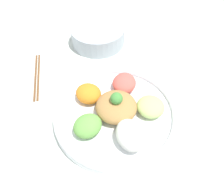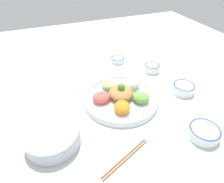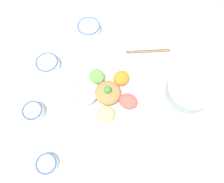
# 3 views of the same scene
# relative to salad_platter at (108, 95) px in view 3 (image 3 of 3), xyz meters

# --- Properties ---
(ground_plane) EXTENTS (2.40, 2.40, 0.00)m
(ground_plane) POSITION_rel_salad_platter_xyz_m (0.01, 0.04, -0.03)
(ground_plane) COLOR silver
(salad_platter) EXTENTS (0.36, 0.36, 0.10)m
(salad_platter) POSITION_rel_salad_platter_xyz_m (0.00, 0.00, 0.00)
(salad_platter) COLOR white
(salad_platter) RESTS_ON ground_plane
(sauce_bowl_red) EXTENTS (0.12, 0.12, 0.05)m
(sauce_bowl_red) POSITION_rel_salad_platter_xyz_m (-0.32, -0.21, -0.00)
(sauce_bowl_red) COLOR white
(sauce_bowl_red) RESTS_ON ground_plane
(rice_bowl_blue) EXTENTS (0.11, 0.11, 0.05)m
(rice_bowl_blue) POSITION_rel_salad_platter_xyz_m (-0.06, -0.32, 0.00)
(rice_bowl_blue) COLOR white
(rice_bowl_blue) RESTS_ON ground_plane
(sauce_bowl_dark) EXTENTS (0.08, 0.08, 0.03)m
(sauce_bowl_dark) POSITION_rel_salad_platter_xyz_m (0.35, -0.13, -0.01)
(sauce_bowl_dark) COLOR white
(sauce_bowl_dark) RESTS_ON ground_plane
(rice_bowl_plain) EXTENTS (0.09, 0.09, 0.05)m
(rice_bowl_plain) POSITION_rel_salad_platter_xyz_m (0.18, -0.28, -0.00)
(rice_bowl_plain) COLOR white
(rice_bowl_plain) RESTS_ON ground_plane
(side_serving_bowl) EXTENTS (0.21, 0.21, 0.07)m
(side_serving_bowl) POSITION_rel_salad_platter_xyz_m (-0.14, 0.34, 0.01)
(side_serving_bowl) COLOR #A8B2BC
(side_serving_bowl) RESTS_ON ground_plane
(chopsticks_pair_near) EXTENTS (0.10, 0.22, 0.01)m
(chopsticks_pair_near) POSITION_rel_salad_platter_xyz_m (-0.30, 0.11, -0.02)
(chopsticks_pair_near) COLOR brown
(chopsticks_pair_near) RESTS_ON ground_plane
(serving_spoon_main) EXTENTS (0.11, 0.11, 0.01)m
(serving_spoon_main) POSITION_rel_salad_platter_xyz_m (0.06, -0.42, -0.02)
(serving_spoon_main) COLOR silver
(serving_spoon_main) RESTS_ON ground_plane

